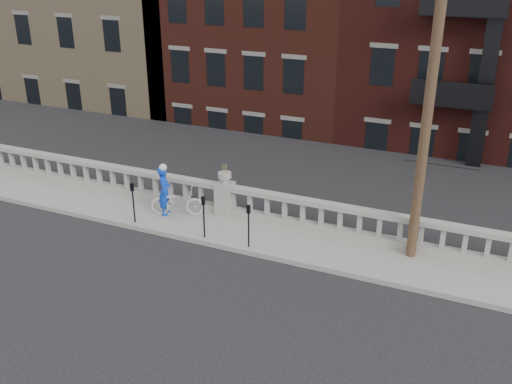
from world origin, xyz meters
TOP-DOWN VIEW (x-y plane):
  - ground at (0.00, 0.00)m, footprint 120.00×120.00m
  - sidewalk at (0.00, 3.00)m, footprint 32.00×2.20m
  - balustrade at (0.00, 3.95)m, footprint 28.00×0.34m
  - planter_pedestal at (0.00, 3.95)m, footprint 0.55×0.55m
  - lower_level at (0.56, 23.04)m, footprint 80.00×44.00m
  - utility_pole at (6.20, 3.60)m, footprint 1.60×0.28m
  - parking_meter_a at (-2.39, 2.15)m, footprint 0.10×0.09m
  - parking_meter_b at (0.19, 2.15)m, footprint 0.10×0.09m
  - parking_meter_c at (1.69, 2.15)m, footprint 0.10×0.09m
  - bicycle at (-1.41, 3.22)m, footprint 1.89×1.24m
  - cyclist at (-1.81, 3.11)m, footprint 0.59×0.71m

SIDE VIEW (x-z plane):
  - ground at x=0.00m, z-range 0.00..0.00m
  - sidewalk at x=0.00m, z-range 0.00..0.15m
  - bicycle at x=-1.41m, z-range 0.15..1.09m
  - balustrade at x=0.00m, z-range 0.13..1.16m
  - planter_pedestal at x=0.00m, z-range -0.05..1.71m
  - cyclist at x=-1.81m, z-range 0.15..1.82m
  - parking_meter_a at x=-2.39m, z-range 0.32..1.68m
  - parking_meter_b at x=0.19m, z-range 0.32..1.68m
  - parking_meter_c at x=1.69m, z-range 0.32..1.68m
  - lower_level at x=0.56m, z-range -7.77..13.03m
  - utility_pole at x=6.20m, z-range 0.24..10.24m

